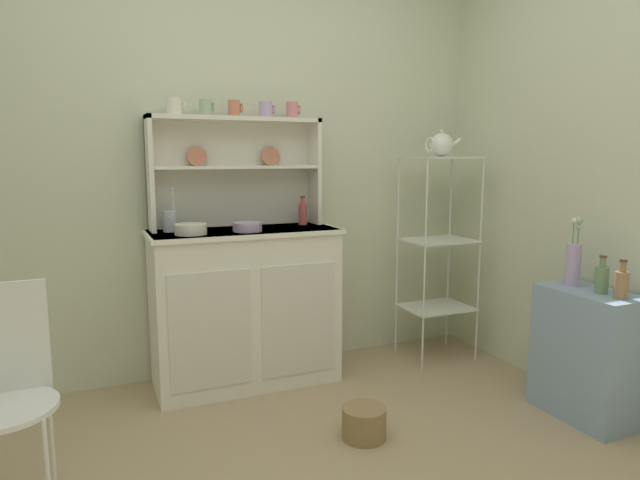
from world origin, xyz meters
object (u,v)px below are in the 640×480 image
object	(u,v)px
utensil_jar	(170,221)
hutch_cabinet	(245,305)
vinegar_bottle	(622,283)
side_shelf_blue	(587,354)
floor_basket	(364,423)
porcelain_teapot	(441,145)
bowl_mixing_large	(191,229)
jam_bottle	(303,213)
flower_vase	(574,261)
bakers_rack	(438,235)
cup_cream_0	(174,106)
oil_bottle	(602,278)
wire_chair	(1,384)
hutch_shelf_unit	(235,163)

from	to	relation	value
utensil_jar	hutch_cabinet	bearing A→B (deg)	-11.52
vinegar_bottle	side_shelf_blue	bearing A→B (deg)	90.00
floor_basket	porcelain_teapot	xyz separation A→B (m)	(0.91, 0.75, 1.27)
hutch_cabinet	bowl_mixing_large	bearing A→B (deg)	-166.36
hutch_cabinet	floor_basket	bearing A→B (deg)	-69.33
side_shelf_blue	jam_bottle	distance (m)	1.68
flower_vase	vinegar_bottle	world-z (taller)	flower_vase
hutch_cabinet	bakers_rack	distance (m)	1.27
hutch_cabinet	vinegar_bottle	distance (m)	1.89
floor_basket	cup_cream_0	distance (m)	1.87
cup_cream_0	oil_bottle	distance (m)	2.30
bowl_mixing_large	utensil_jar	size ratio (longest dim) A/B	0.70
wire_chair	oil_bottle	bearing A→B (deg)	-22.51
bowl_mixing_large	jam_bottle	size ratio (longest dim) A/B	0.97
side_shelf_blue	porcelain_teapot	bearing A→B (deg)	101.19
side_shelf_blue	vinegar_bottle	size ratio (longest dim) A/B	3.49
bowl_mixing_large	oil_bottle	world-z (taller)	bowl_mixing_large
vinegar_bottle	porcelain_teapot	bearing A→B (deg)	99.71
vinegar_bottle	oil_bottle	bearing A→B (deg)	90.00
cup_cream_0	utensil_jar	world-z (taller)	cup_cream_0
hutch_cabinet	bakers_rack	bearing A→B (deg)	-4.11
hutch_cabinet	wire_chair	xyz separation A→B (m)	(-1.10, -0.88, 0.07)
porcelain_teapot	oil_bottle	world-z (taller)	porcelain_teapot
bakers_rack	utensil_jar	bearing A→B (deg)	174.11
side_shelf_blue	oil_bottle	distance (m)	0.39
cup_cream_0	vinegar_bottle	xyz separation A→B (m)	(1.75, -1.35, -0.83)
porcelain_teapot	floor_basket	bearing A→B (deg)	-140.49
side_shelf_blue	vinegar_bottle	xyz separation A→B (m)	(0.00, -0.15, 0.39)
hutch_shelf_unit	hutch_cabinet	bearing A→B (deg)	-90.00
cup_cream_0	porcelain_teapot	distance (m)	1.58
wire_chair	bowl_mixing_large	xyz separation A→B (m)	(0.79, 0.81, 0.39)
bakers_rack	floor_basket	distance (m)	1.38
side_shelf_blue	flower_vase	size ratio (longest dim) A/B	1.82
bakers_rack	wire_chair	xyz separation A→B (m)	(-2.32, -0.79, -0.27)
side_shelf_blue	cup_cream_0	xyz separation A→B (m)	(-1.75, 1.20, 1.22)
side_shelf_blue	utensil_jar	distance (m)	2.22
flower_vase	oil_bottle	bearing A→B (deg)	-90.01
hutch_shelf_unit	cup_cream_0	world-z (taller)	cup_cream_0
jam_bottle	vinegar_bottle	bearing A→B (deg)	-51.74
side_shelf_blue	cup_cream_0	bearing A→B (deg)	145.64
bakers_rack	jam_bottle	xyz separation A→B (m)	(-0.84, 0.17, 0.16)
wire_chair	flower_vase	world-z (taller)	flower_vase
hutch_cabinet	bakers_rack	xyz separation A→B (m)	(1.23, -0.09, 0.34)
utensil_jar	vinegar_bottle	xyz separation A→B (m)	(1.80, -1.31, -0.23)
bowl_mixing_large	vinegar_bottle	xyz separation A→B (m)	(1.72, -1.15, -0.20)
cup_cream_0	utensil_jar	size ratio (longest dim) A/B	0.40
porcelain_teapot	flower_vase	distance (m)	1.06
utensil_jar	hutch_shelf_unit	bearing A→B (deg)	12.49
utensil_jar	bakers_rack	bearing A→B (deg)	-5.89
wire_chair	porcelain_teapot	world-z (taller)	porcelain_teapot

